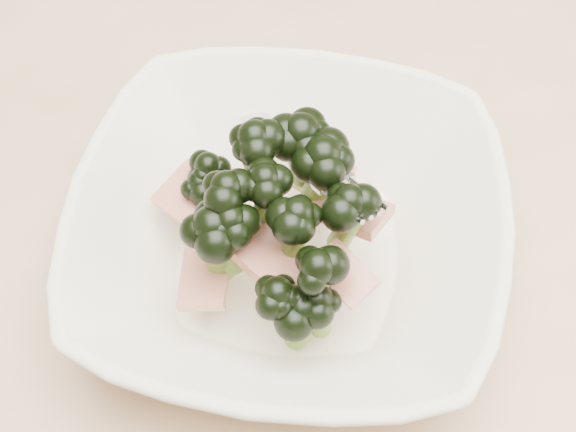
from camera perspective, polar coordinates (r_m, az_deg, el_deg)
name	(u,v)px	position (r m, az deg, el deg)	size (l,w,h in m)	color
dining_table	(422,317)	(0.61, 9.51, -7.06)	(1.20, 0.80, 0.75)	tan
broccoli_dish	(286,230)	(0.48, -0.11, -1.01)	(0.33, 0.33, 0.11)	beige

